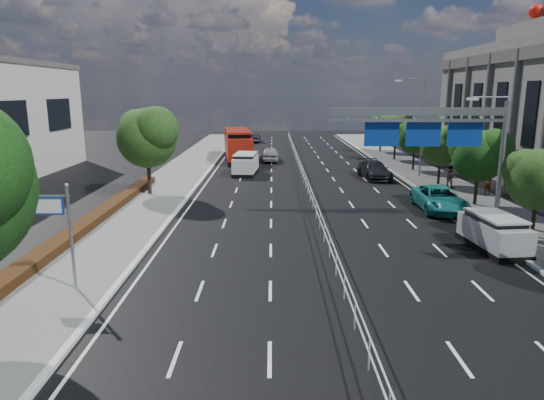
{
  "coord_description": "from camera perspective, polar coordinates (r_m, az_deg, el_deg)",
  "views": [
    {
      "loc": [
        -2.72,
        -17.93,
        7.72
      ],
      "look_at": [
        -2.74,
        5.73,
        2.4
      ],
      "focal_mm": 32.0,
      "sensor_mm": 36.0,
      "label": 1
    }
  ],
  "objects": [
    {
      "name": "silver_minivan",
      "position": [
        26.52,
        24.64,
        -3.47
      ],
      "size": [
        2.21,
        4.43,
        1.78
      ],
      "rotation": [
        0.0,
        0.0,
        0.1
      ],
      "color": "black",
      "rests_on": "ground"
    },
    {
      "name": "near_tree_back",
      "position": [
        37.19,
        -14.44,
        7.48
      ],
      "size": [
        4.84,
        4.51,
        6.69
      ],
      "color": "black",
      "rests_on": "ground"
    },
    {
      "name": "far_tree_c",
      "position": [
        28.88,
        28.99,
        2.52
      ],
      "size": [
        3.52,
        3.28,
        4.94
      ],
      "color": "black",
      "rests_on": "ground"
    },
    {
      "name": "streetlight_far",
      "position": [
        45.94,
        16.98,
        9.0
      ],
      "size": [
        2.78,
        2.4,
        9.0
      ],
      "color": "gray",
      "rests_on": "ground"
    },
    {
      "name": "pedestrian_a",
      "position": [
        39.64,
        24.04,
        1.73
      ],
      "size": [
        0.66,
        0.51,
        1.62
      ],
      "primitive_type": "imported",
      "rotation": [
        0.0,
        0.0,
        3.36
      ],
      "color": "gray",
      "rests_on": "sidewalk_far"
    },
    {
      "name": "red_bus",
      "position": [
        56.15,
        -4.06,
        6.58
      ],
      "size": [
        4.18,
        11.81,
        3.45
      ],
      "rotation": [
        0.0,
        0.0,
        0.13
      ],
      "color": "black",
      "rests_on": "ground"
    },
    {
      "name": "pedestrian_b",
      "position": [
        41.17,
        20.14,
        2.56
      ],
      "size": [
        1.11,
        1.05,
        1.81
      ],
      "primitive_type": "imported",
      "rotation": [
        0.0,
        0.0,
        2.57
      ],
      "color": "gray",
      "rests_on": "sidewalk_far"
    },
    {
      "name": "far_tree_f",
      "position": [
        49.6,
        16.52,
        7.26
      ],
      "size": [
        3.52,
        3.28,
        5.02
      ],
      "color": "black",
      "rests_on": "ground"
    },
    {
      "name": "toilet_sign",
      "position": [
        20.3,
        -23.91,
        -2.05
      ],
      "size": [
        1.62,
        0.18,
        4.34
      ],
      "color": "gray",
      "rests_on": "ground"
    },
    {
      "name": "near_car_dark",
      "position": [
        75.51,
        -2.0,
        7.3
      ],
      "size": [
        1.7,
        4.15,
        1.34
      ],
      "primitive_type": "imported",
      "rotation": [
        0.0,
        0.0,
        3.07
      ],
      "color": "black",
      "rests_on": "ground"
    },
    {
      "name": "overhead_gantry",
      "position": [
        29.61,
        18.85,
        7.91
      ],
      "size": [
        10.24,
        0.38,
        7.45
      ],
      "color": "gray",
      "rests_on": "ground"
    },
    {
      "name": "far_tree_d",
      "position": [
        35.52,
        23.29,
        5.12
      ],
      "size": [
        3.85,
        3.59,
        5.34
      ],
      "color": "black",
      "rests_on": "ground"
    },
    {
      "name": "sidewalk_near",
      "position": [
        21.37,
        -24.57,
        -9.5
      ],
      "size": [
        5.0,
        140.0,
        0.14
      ],
      "primitive_type": "cube",
      "color": "slate",
      "rests_on": "ground"
    },
    {
      "name": "kerb_near",
      "position": [
        20.48,
        -18.1,
        -9.93
      ],
      "size": [
        0.25,
        140.0,
        0.15
      ],
      "primitive_type": "cube",
      "color": "silver",
      "rests_on": "ground"
    },
    {
      "name": "hedge_near",
      "position": [
        26.3,
        -23.77,
        -4.69
      ],
      "size": [
        1.0,
        36.0,
        0.44
      ],
      "primitive_type": "cube",
      "color": "black",
      "rests_on": "sidewalk_near"
    },
    {
      "name": "parked_car_teal",
      "position": [
        33.79,
        19.07,
        0.13
      ],
      "size": [
        2.74,
        5.73,
        1.58
      ],
      "primitive_type": "imported",
      "rotation": [
        0.0,
        0.0,
        -0.02
      ],
      "color": "#1A7876",
      "rests_on": "ground"
    },
    {
      "name": "parked_car_dark",
      "position": [
        44.76,
        11.94,
        3.47
      ],
      "size": [
        2.65,
        5.52,
        1.55
      ],
      "primitive_type": "imported",
      "rotation": [
        0.0,
        0.0,
        0.09
      ],
      "color": "black",
      "rests_on": "ground"
    },
    {
      "name": "median_fence",
      "position": [
        41.15,
        3.83,
        2.57
      ],
      "size": [
        0.05,
        85.0,
        1.02
      ],
      "color": "silver",
      "rests_on": "ground"
    },
    {
      "name": "far_tree_h",
      "position": [
        64.09,
        12.76,
        8.52
      ],
      "size": [
        3.41,
        3.18,
        4.91
      ],
      "color": "black",
      "rests_on": "ground"
    },
    {
      "name": "near_car_silver",
      "position": [
        54.92,
        -0.19,
        5.43
      ],
      "size": [
        1.99,
        4.75,
        1.61
      ],
      "primitive_type": "imported",
      "rotation": [
        0.0,
        0.0,
        3.12
      ],
      "color": "#94969A",
      "rests_on": "ground"
    },
    {
      "name": "far_tree_g",
      "position": [
        56.79,
        14.43,
        8.27
      ],
      "size": [
        3.96,
        3.69,
        5.45
      ],
      "color": "black",
      "rests_on": "ground"
    },
    {
      "name": "ground",
      "position": [
        19.71,
        8.11,
        -10.52
      ],
      "size": [
        160.0,
        160.0,
        0.0
      ],
      "primitive_type": "plane",
      "color": "black",
      "rests_on": "ground"
    },
    {
      "name": "far_tree_e",
      "position": [
        42.48,
        19.35,
        6.34
      ],
      "size": [
        3.63,
        3.38,
        5.13
      ],
      "color": "black",
      "rests_on": "ground"
    },
    {
      "name": "white_minivan",
      "position": [
        46.14,
        -3.12,
        4.26
      ],
      "size": [
        2.4,
        4.8,
        2.02
      ],
      "rotation": [
        0.0,
        0.0,
        -0.09
      ],
      "color": "black",
      "rests_on": "ground"
    }
  ]
}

